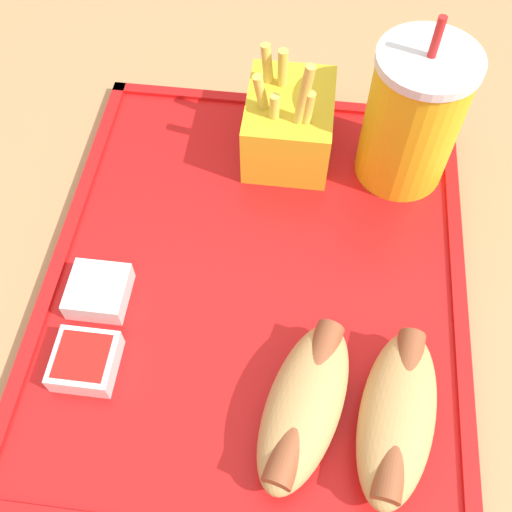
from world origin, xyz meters
TOP-DOWN VIEW (x-y plane):
  - ground_plane at (0.00, 0.00)m, footprint 8.00×8.00m
  - dining_table at (0.00, 0.00)m, footprint 1.01×0.85m
  - food_tray at (0.04, -0.01)m, footprint 0.43×0.35m
  - soda_cup at (-0.10, 0.11)m, footprint 0.09×0.09m
  - hot_dog_far at (0.15, 0.10)m, footprint 0.14×0.07m
  - hot_dog_near at (0.15, 0.04)m, footprint 0.14×0.08m
  - fries_carton at (-0.11, -0.00)m, footprint 0.10×0.08m
  - sauce_cup_mayo at (0.07, -0.14)m, footprint 0.05×0.05m
  - sauce_cup_ketchup at (0.14, -0.13)m, footprint 0.05×0.05m

SIDE VIEW (x-z plane):
  - ground_plane at x=0.00m, z-range 0.00..0.00m
  - dining_table at x=0.00m, z-range 0.00..0.73m
  - food_tray at x=0.04m, z-range 0.73..0.74m
  - sauce_cup_mayo at x=0.07m, z-range 0.74..0.76m
  - sauce_cup_ketchup at x=0.14m, z-range 0.74..0.76m
  - hot_dog_far at x=0.15m, z-range 0.74..0.78m
  - hot_dog_near at x=0.15m, z-range 0.74..0.78m
  - fries_carton at x=-0.11m, z-range 0.71..0.84m
  - soda_cup at x=-0.10m, z-range 0.72..0.89m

